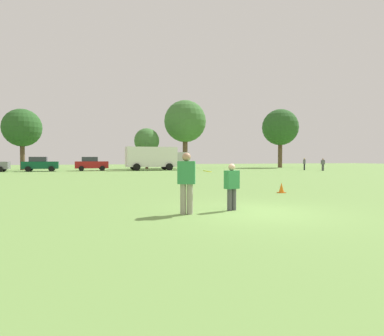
{
  "coord_description": "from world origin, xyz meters",
  "views": [
    {
      "loc": [
        -4.81,
        -8.8,
        1.62
      ],
      "look_at": [
        -1.17,
        2.8,
        1.27
      ],
      "focal_mm": 30.8,
      "sensor_mm": 36.0,
      "label": 1
    }
  ],
  "objects_px": {
    "player_defender": "(232,184)",
    "parked_car_center": "(40,164)",
    "frisbee": "(207,171)",
    "bystander_far_jogger": "(323,164)",
    "parked_car_mid_right": "(91,164)",
    "player_thrower": "(186,180)",
    "traffic_cone": "(281,188)",
    "bystander_sideline_watcher": "(304,163)",
    "box_truck": "(156,157)"
  },
  "relations": [
    {
      "from": "player_defender",
      "to": "bystander_far_jogger",
      "type": "distance_m",
      "value": 36.81
    },
    {
      "from": "traffic_cone",
      "to": "parked_car_center",
      "type": "xyz_separation_m",
      "value": [
        -14.49,
        31.45,
        0.69
      ]
    },
    {
      "from": "bystander_far_jogger",
      "to": "frisbee",
      "type": "bearing_deg",
      "value": -134.11
    },
    {
      "from": "player_thrower",
      "to": "box_truck",
      "type": "xyz_separation_m",
      "value": [
        6.09,
        35.61,
        0.75
      ]
    },
    {
      "from": "traffic_cone",
      "to": "parked_car_mid_right",
      "type": "distance_m",
      "value": 32.99
    },
    {
      "from": "parked_car_mid_right",
      "to": "bystander_sideline_watcher",
      "type": "xyz_separation_m",
      "value": [
        28.35,
        -6.4,
        0.04
      ]
    },
    {
      "from": "bystander_sideline_watcher",
      "to": "parked_car_center",
      "type": "bearing_deg",
      "value": 170.21
    },
    {
      "from": "box_truck",
      "to": "bystander_far_jogger",
      "type": "distance_m",
      "value": 22.37
    },
    {
      "from": "player_thrower",
      "to": "bystander_sideline_watcher",
      "type": "xyz_separation_m",
      "value": [
        25.93,
        29.86,
        -0.05
      ]
    },
    {
      "from": "player_defender",
      "to": "frisbee",
      "type": "distance_m",
      "value": 0.92
    },
    {
      "from": "frisbee",
      "to": "traffic_cone",
      "type": "xyz_separation_m",
      "value": [
        5.22,
        4.12,
        -1.0
      ]
    },
    {
      "from": "player_defender",
      "to": "parked_car_center",
      "type": "height_order",
      "value": "parked_car_center"
    },
    {
      "from": "traffic_cone",
      "to": "bystander_far_jogger",
      "type": "distance_m",
      "value": 30.82
    },
    {
      "from": "player_defender",
      "to": "box_truck",
      "type": "bearing_deg",
      "value": 82.68
    },
    {
      "from": "player_thrower",
      "to": "parked_car_center",
      "type": "bearing_deg",
      "value": 103.41
    },
    {
      "from": "parked_car_center",
      "to": "parked_car_mid_right",
      "type": "height_order",
      "value": "same"
    },
    {
      "from": "player_thrower",
      "to": "traffic_cone",
      "type": "distance_m",
      "value": 7.41
    },
    {
      "from": "bystander_far_jogger",
      "to": "parked_car_center",
      "type": "bearing_deg",
      "value": 166.11
    },
    {
      "from": "player_defender",
      "to": "frisbee",
      "type": "height_order",
      "value": "player_defender"
    },
    {
      "from": "box_truck",
      "to": "bystander_far_jogger",
      "type": "bearing_deg",
      "value": -22.42
    },
    {
      "from": "player_defender",
      "to": "bystander_far_jogger",
      "type": "height_order",
      "value": "bystander_far_jogger"
    },
    {
      "from": "frisbee",
      "to": "box_truck",
      "type": "height_order",
      "value": "box_truck"
    },
    {
      "from": "parked_car_mid_right",
      "to": "bystander_far_jogger",
      "type": "xyz_separation_m",
      "value": [
        29.17,
        -9.18,
        -0.01
      ]
    },
    {
      "from": "bystander_far_jogger",
      "to": "player_defender",
      "type": "bearing_deg",
      "value": -133.22
    },
    {
      "from": "player_thrower",
      "to": "frisbee",
      "type": "distance_m",
      "value": 0.8
    },
    {
      "from": "frisbee",
      "to": "parked_car_mid_right",
      "type": "relative_size",
      "value": 0.06
    },
    {
      "from": "parked_car_center",
      "to": "bystander_far_jogger",
      "type": "distance_m",
      "value": 36.35
    },
    {
      "from": "player_defender",
      "to": "bystander_sideline_watcher",
      "type": "relative_size",
      "value": 0.86
    },
    {
      "from": "parked_car_center",
      "to": "box_truck",
      "type": "bearing_deg",
      "value": -0.78
    },
    {
      "from": "traffic_cone",
      "to": "bystander_far_jogger",
      "type": "relative_size",
      "value": 0.29
    },
    {
      "from": "bystander_sideline_watcher",
      "to": "player_thrower",
      "type": "bearing_deg",
      "value": -130.97
    },
    {
      "from": "frisbee",
      "to": "bystander_far_jogger",
      "type": "distance_m",
      "value": 37.39
    },
    {
      "from": "frisbee",
      "to": "traffic_cone",
      "type": "relative_size",
      "value": 0.56
    },
    {
      "from": "box_truck",
      "to": "parked_car_center",
      "type": "bearing_deg",
      "value": 179.22
    },
    {
      "from": "player_defender",
      "to": "parked_car_mid_right",
      "type": "relative_size",
      "value": 0.34
    },
    {
      "from": "player_thrower",
      "to": "parked_car_mid_right",
      "type": "distance_m",
      "value": 36.34
    },
    {
      "from": "parked_car_center",
      "to": "box_truck",
      "type": "distance_m",
      "value": 14.65
    },
    {
      "from": "parked_car_center",
      "to": "bystander_far_jogger",
      "type": "relative_size",
      "value": 2.6
    },
    {
      "from": "player_thrower",
      "to": "traffic_cone",
      "type": "height_order",
      "value": "player_thrower"
    },
    {
      "from": "player_thrower",
      "to": "parked_car_mid_right",
      "type": "relative_size",
      "value": 0.42
    },
    {
      "from": "frisbee",
      "to": "bystander_far_jogger",
      "type": "height_order",
      "value": "bystander_far_jogger"
    },
    {
      "from": "bystander_sideline_watcher",
      "to": "player_defender",
      "type": "bearing_deg",
      "value": -129.48
    },
    {
      "from": "player_defender",
      "to": "bystander_sideline_watcher",
      "type": "bearing_deg",
      "value": 50.52
    },
    {
      "from": "player_defender",
      "to": "bystander_far_jogger",
      "type": "bearing_deg",
      "value": 46.78
    },
    {
      "from": "player_defender",
      "to": "parked_car_center",
      "type": "xyz_separation_m",
      "value": [
        -10.08,
        35.55,
        0.11
      ]
    },
    {
      "from": "player_defender",
      "to": "frisbee",
      "type": "bearing_deg",
      "value": -178.56
    },
    {
      "from": "bystander_far_jogger",
      "to": "parked_car_mid_right",
      "type": "bearing_deg",
      "value": 162.54
    },
    {
      "from": "frisbee",
      "to": "player_thrower",
      "type": "bearing_deg",
      "value": -162.26
    },
    {
      "from": "player_thrower",
      "to": "box_truck",
      "type": "bearing_deg",
      "value": 80.3
    },
    {
      "from": "parked_car_center",
      "to": "bystander_far_jogger",
      "type": "height_order",
      "value": "parked_car_center"
    }
  ]
}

